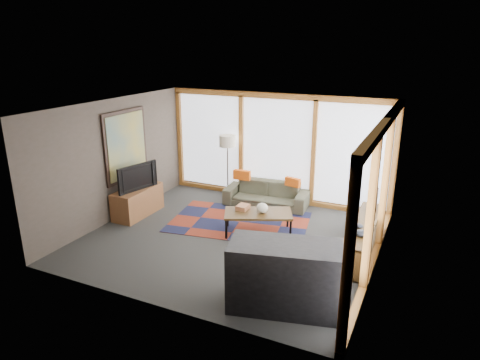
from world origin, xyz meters
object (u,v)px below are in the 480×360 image
at_px(bookshelf, 362,238).
at_px(tv_console, 138,201).
at_px(sofa, 266,194).
at_px(coffee_table, 258,223).
at_px(bar_counter, 284,276).
at_px(floor_lamp, 228,167).
at_px(television, 135,176).

xyz_separation_m(bookshelf, tv_console, (-4.87, -0.29, 0.03)).
relative_size(sofa, bookshelf, 0.85).
xyz_separation_m(coffee_table, bar_counter, (1.32, -2.19, 0.28)).
xyz_separation_m(floor_lamp, coffee_table, (1.51, -1.64, -0.56)).
height_order(sofa, tv_console, tv_console).
xyz_separation_m(coffee_table, tv_console, (-2.81, -0.24, 0.09)).
bearing_deg(coffee_table, bar_counter, -58.86).
height_order(coffee_table, bar_counter, bar_counter).
distance_m(tv_console, bar_counter, 4.58).
bearing_deg(tv_console, floor_lamp, 55.23).
bearing_deg(coffee_table, sofa, 105.52).
xyz_separation_m(sofa, tv_console, (-2.40, -1.73, 0.03)).
bearing_deg(bar_counter, floor_lamp, 112.63).
bearing_deg(coffee_table, television, -174.15).
bearing_deg(tv_console, sofa, 35.76).
xyz_separation_m(floor_lamp, tv_console, (-1.31, -1.88, -0.47)).
bearing_deg(tv_console, television, -75.25).
distance_m(coffee_table, bookshelf, 2.06).
bearing_deg(floor_lamp, coffee_table, -47.48).
height_order(floor_lamp, coffee_table, floor_lamp).
bearing_deg(bookshelf, floor_lamp, 155.94).
relative_size(floor_lamp, tv_console, 1.26).
distance_m(sofa, television, 3.04).
distance_m(coffee_table, television, 2.90).
distance_m(sofa, bar_counter, 4.07).
bearing_deg(television, bookshelf, -71.81).
height_order(floor_lamp, tv_console, floor_lamp).
distance_m(television, bar_counter, 4.56).
distance_m(floor_lamp, bar_counter, 4.77).
bearing_deg(television, sofa, -39.21).
distance_m(sofa, floor_lamp, 1.21).
relative_size(sofa, floor_lamp, 1.24).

